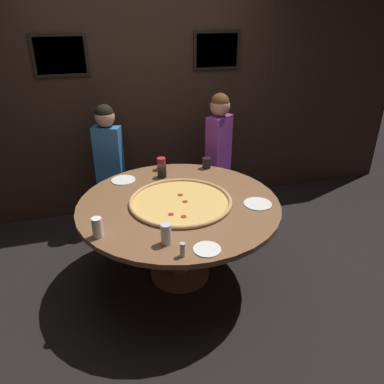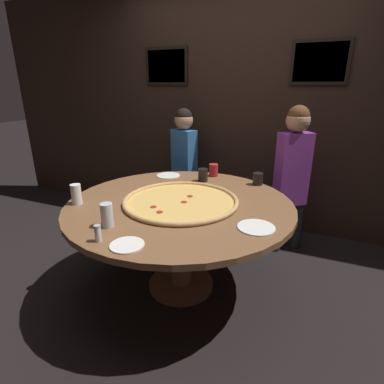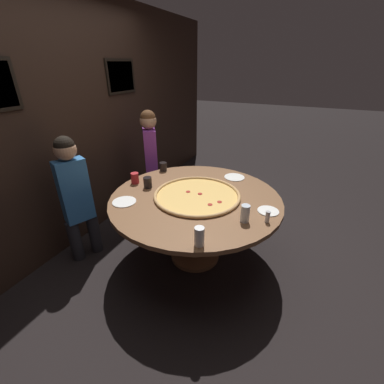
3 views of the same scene
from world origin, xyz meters
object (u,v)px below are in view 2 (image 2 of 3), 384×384
drink_cup_far_left (203,175)px  drink_cup_near_left (76,194)px  drink_cup_near_right (107,215)px  diner_side_right (292,172)px  drink_cup_beside_pizza (258,179)px  diner_centre_back (184,161)px  condiment_shaker (98,233)px  drink_cup_by_shaker (214,170)px  dining_table (180,217)px  white_plate_left_side (168,176)px  white_plate_right_side (256,227)px  white_plate_near_front (127,245)px  giant_pizza (181,201)px

drink_cup_far_left → drink_cup_near_left: bearing=-126.8°
drink_cup_near_right → diner_side_right: 1.77m
drink_cup_beside_pizza → diner_centre_back: bearing=152.6°
drink_cup_far_left → drink_cup_near_right: size_ratio=0.77×
condiment_shaker → diner_side_right: 1.88m
drink_cup_near_right → drink_cup_by_shaker: bearing=79.1°
drink_cup_far_left → drink_cup_near_left: size_ratio=0.78×
dining_table → drink_cup_near_right: bearing=-112.9°
drink_cup_far_left → condiment_shaker: drink_cup_far_left is taller
white_plate_left_side → diner_centre_back: size_ratio=0.17×
diner_centre_back → diner_side_right: (1.16, -0.13, 0.04)m
diner_side_right → drink_cup_near_left: bearing=7.4°
white_plate_right_side → dining_table: bearing=160.6°
white_plate_near_front → white_plate_right_side: bearing=38.9°
giant_pizza → white_plate_right_side: size_ratio=3.71×
drink_cup_near_right → drink_cup_by_shaker: (0.24, 1.26, -0.02)m
drink_cup_by_shaker → white_plate_right_side: drink_cup_by_shaker is taller
drink_cup_near_right → diner_side_right: bearing=58.4°
drink_cup_near_right → white_plate_near_front: size_ratio=0.80×
drink_cup_far_left → diner_side_right: 0.84m
drink_cup_near_left → white_plate_near_front: bearing=-28.4°
drink_cup_near_right → condiment_shaker: 0.18m
drink_cup_near_right → white_plate_left_side: (-0.15, 1.10, -0.07)m
dining_table → white_plate_near_front: (0.01, -0.69, 0.13)m
drink_cup_far_left → white_plate_right_side: bearing=-49.9°
white_plate_right_side → white_plate_near_front: same height
white_plate_left_side → white_plate_near_front: bearing=-72.5°
white_plate_right_side → diner_side_right: diner_side_right is taller
drink_cup_far_left → diner_centre_back: diner_centre_back is taller
drink_cup_far_left → diner_centre_back: 0.71m
drink_cup_far_left → diner_side_right: bearing=30.8°
drink_cup_near_right → drink_cup_near_left: drink_cup_near_right is taller
drink_cup_beside_pizza → drink_cup_near_left: size_ratio=0.70×
drink_cup_far_left → white_plate_right_side: (0.63, -0.74, -0.05)m
drink_cup_near_right → diner_side_right: (0.93, 1.50, -0.03)m
giant_pizza → white_plate_near_front: 0.68m
giant_pizza → white_plate_left_side: (-0.39, 0.57, -0.01)m
white_plate_left_side → diner_side_right: diner_side_right is taller
drink_cup_by_shaker → condiment_shaker: size_ratio=1.19×
drink_cup_near_left → white_plate_near_front: (0.68, -0.37, -0.07)m
drink_cup_by_shaker → white_plate_left_side: size_ratio=0.52×
giant_pizza → drink_cup_by_shaker: 0.73m
dining_table → drink_cup_beside_pizza: 0.79m
dining_table → diner_side_right: diner_side_right is taller
dining_table → drink_cup_near_left: size_ratio=11.29×
giant_pizza → white_plate_left_side: bearing=124.7°
white_plate_right_side → drink_cup_near_right: bearing=-158.5°
dining_table → diner_side_right: (0.70, 0.96, 0.17)m
white_plate_near_front → diner_side_right: (0.69, 1.65, 0.04)m
diner_centre_back → diner_side_right: 1.17m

